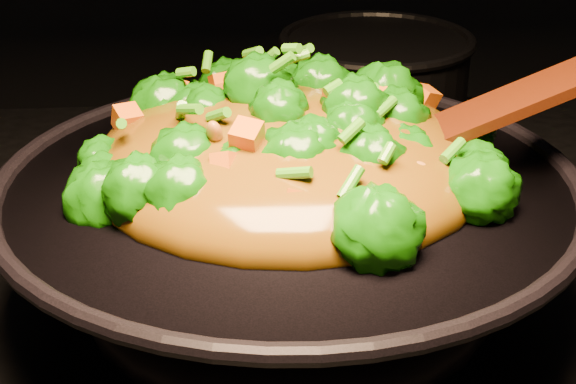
{
  "coord_description": "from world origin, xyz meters",
  "views": [
    {
      "loc": [
        -0.11,
        -0.74,
        1.34
      ],
      "look_at": [
        -0.06,
        -0.08,
        1.02
      ],
      "focal_mm": 55.0,
      "sensor_mm": 36.0,
      "label": 1
    }
  ],
  "objects": [
    {
      "name": "wok",
      "position": [
        -0.06,
        -0.09,
        0.97
      ],
      "size": [
        0.6,
        0.6,
        0.13
      ],
      "primitive_type": null,
      "rotation": [
        0.0,
        0.0,
        0.35
      ],
      "color": "black",
      "rests_on": "stovetop"
    },
    {
      "name": "stir_fry",
      "position": [
        -0.06,
        -0.07,
        1.09
      ],
      "size": [
        0.35,
        0.35,
        0.11
      ],
      "primitive_type": null,
      "rotation": [
        0.0,
        0.0,
        -0.06
      ],
      "color": "#125A06",
      "rests_on": "wok"
    },
    {
      "name": "spatula",
      "position": [
        0.12,
        -0.08,
        1.09
      ],
      "size": [
        0.32,
        0.06,
        0.14
      ],
      "primitive_type": "cube",
      "rotation": [
        0.0,
        -0.38,
        0.02
      ],
      "color": "#321306",
      "rests_on": "wok"
    },
    {
      "name": "back_pot",
      "position": [
        0.08,
        0.32,
        0.97
      ],
      "size": [
        0.29,
        0.29,
        0.13
      ],
      "primitive_type": "cylinder",
      "rotation": [
        0.0,
        0.0,
        0.28
      ],
      "color": "black",
      "rests_on": "stovetop"
    }
  ]
}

